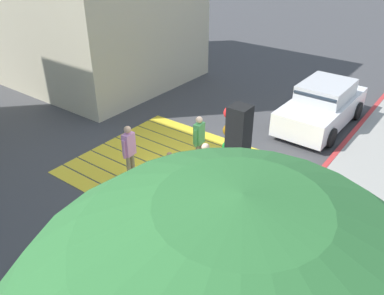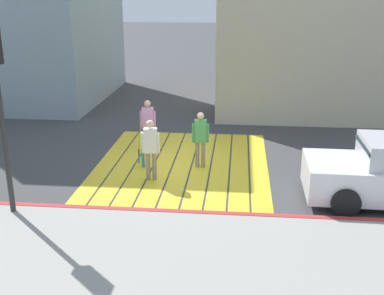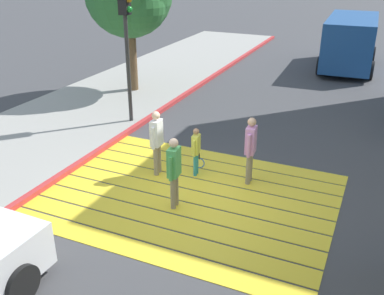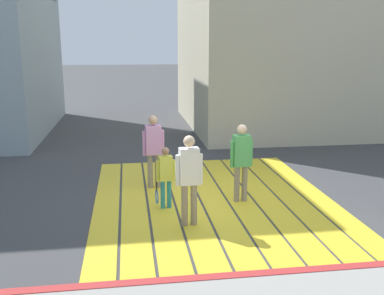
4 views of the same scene
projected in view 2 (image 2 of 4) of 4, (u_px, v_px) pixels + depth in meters
name	position (u px, v px, depth m)	size (l,w,h in m)	color
ground_plane	(182.00, 165.00, 13.95)	(120.00, 120.00, 0.00)	#424244
crosswalk_stripes	(182.00, 165.00, 13.94)	(6.40, 4.90, 0.01)	yellow
sidewalk_west	(145.00, 271.00, 8.64)	(4.80, 40.00, 0.12)	#9E9B93
curb_painted	(165.00, 213.00, 10.86)	(0.16, 40.00, 0.13)	#BC3333
building_far_south	(305.00, 2.00, 20.22)	(8.00, 7.03, 8.62)	beige
pedestrian_adult_lead	(151.00, 146.00, 12.59)	(0.23, 0.48, 1.65)	gray
pedestrian_adult_trailing	(148.00, 123.00, 14.72)	(0.24, 0.49, 1.66)	gray
pedestrian_adult_side	(200.00, 136.00, 13.49)	(0.24, 0.48, 1.62)	gray
pedestrian_child_with_racket	(144.00, 144.00, 13.55)	(0.28, 0.40, 1.24)	teal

